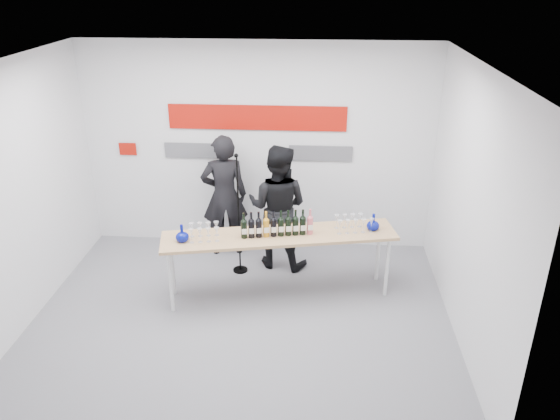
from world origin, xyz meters
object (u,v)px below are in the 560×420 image
at_px(presenter_right, 278,207).
at_px(presenter_left, 224,196).
at_px(mic_stand, 239,237).
at_px(tasting_table, 279,239).

bearing_deg(presenter_right, presenter_left, -7.91).
xyz_separation_m(presenter_right, mic_stand, (-0.50, -0.25, -0.35)).
xyz_separation_m(tasting_table, mic_stand, (-0.59, 0.55, -0.27)).
relative_size(presenter_right, mic_stand, 1.02).
height_order(tasting_table, mic_stand, mic_stand).
bearing_deg(mic_stand, presenter_left, 136.32).
bearing_deg(presenter_left, presenter_right, 146.87).
relative_size(tasting_table, presenter_left, 1.64).
xyz_separation_m(tasting_table, presenter_left, (-0.87, 1.10, 0.09)).
distance_m(presenter_right, mic_stand, 0.66).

